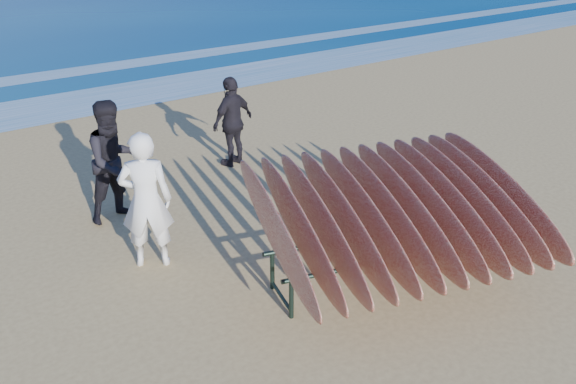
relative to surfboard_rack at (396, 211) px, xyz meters
name	(u,v)px	position (x,y,z in m)	size (l,w,h in m)	color
ground	(327,281)	(-0.67, 0.46, -0.96)	(120.00, 120.00, 0.00)	tan
foam_near	(54,107)	(-0.67, 10.46, -0.95)	(160.00, 160.00, 0.00)	white
foam_far	(12,81)	(-0.67, 13.96, -0.95)	(160.00, 160.00, 0.00)	white
surfboard_rack	(396,211)	(0.00, 0.00, 0.00)	(3.88, 3.64, 1.59)	black
person_white	(146,200)	(-2.20, 2.24, -0.04)	(0.67, 0.44, 1.83)	white
person_dark_a	(115,161)	(-1.94, 3.77, -0.04)	(0.90, 0.70, 1.85)	black
person_dark_b	(233,122)	(0.68, 4.58, -0.13)	(0.97, 0.40, 1.65)	black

